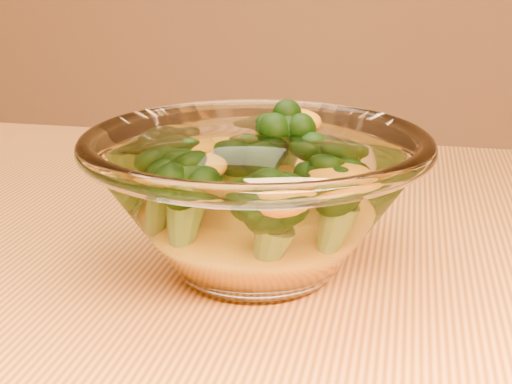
# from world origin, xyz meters

# --- Properties ---
(glass_bowl) EXTENTS (0.23, 0.23, 0.10)m
(glass_bowl) POSITION_xyz_m (0.01, 0.03, 0.80)
(glass_bowl) COLOR white
(glass_bowl) RESTS_ON table
(cheese_sauce) EXTENTS (0.13, 0.13, 0.04)m
(cheese_sauce) POSITION_xyz_m (0.01, 0.03, 0.78)
(cheese_sauce) COLOR orange
(cheese_sauce) RESTS_ON glass_bowl
(broccoli_heap) EXTENTS (0.16, 0.16, 0.08)m
(broccoli_heap) POSITION_xyz_m (0.01, 0.04, 0.82)
(broccoli_heap) COLOR black
(broccoli_heap) RESTS_ON cheese_sauce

